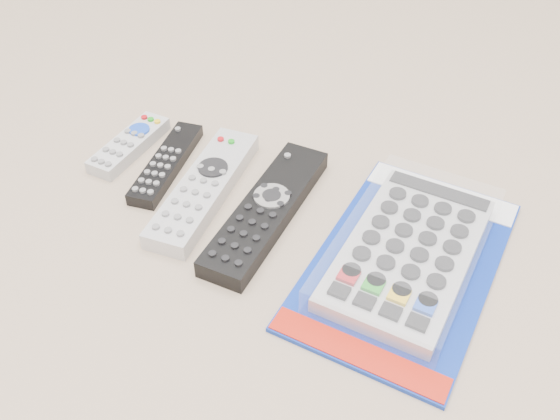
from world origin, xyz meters
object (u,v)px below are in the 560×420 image
at_px(remote_silver_dvd, 204,188).
at_px(remote_slim_black, 166,163).
at_px(jumbo_remote_packaged, 408,251).
at_px(remote_large_black, 267,210).
at_px(remote_small_grey, 129,144).

bearing_deg(remote_silver_dvd, remote_slim_black, 156.13).
bearing_deg(jumbo_remote_packaged, remote_slim_black, 178.44).
height_order(remote_slim_black, remote_large_black, remote_large_black).
height_order(remote_silver_dvd, jumbo_remote_packaged, jumbo_remote_packaged).
bearing_deg(remote_small_grey, jumbo_remote_packaged, -3.38).
distance_m(remote_slim_black, remote_silver_dvd, 0.08).
relative_size(remote_small_grey, remote_large_black, 0.56).
bearing_deg(remote_slim_black, remote_small_grey, 160.68).
relative_size(remote_small_grey, remote_silver_dvd, 0.61).
height_order(remote_silver_dvd, remote_large_black, same).
bearing_deg(remote_silver_dvd, jumbo_remote_packaged, -5.30).
height_order(remote_slim_black, jumbo_remote_packaged, jumbo_remote_packaged).
height_order(remote_small_grey, remote_large_black, remote_large_black).
xyz_separation_m(remote_small_grey, remote_large_black, (0.23, -0.06, 0.00)).
bearing_deg(remote_small_grey, remote_slim_black, -8.26).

